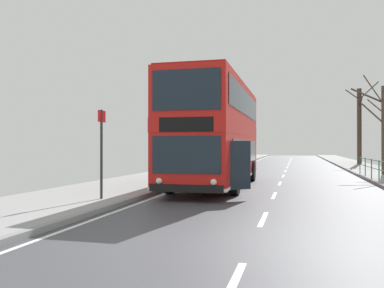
{
  "coord_description": "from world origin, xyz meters",
  "views": [
    {
      "loc": [
        0.8,
        -7.27,
        1.77
      ],
      "look_at": [
        -3.28,
        8.29,
        1.86
      ],
      "focal_mm": 37.57,
      "sensor_mm": 36.0,
      "label": 1
    }
  ],
  "objects_px": {
    "bus_stop_sign_near": "(101,144)",
    "bare_tree_far_00": "(384,126)",
    "double_decker_bus_main": "(217,133)",
    "bare_tree_far_01": "(359,125)"
  },
  "relations": [
    {
      "from": "bus_stop_sign_near",
      "to": "bare_tree_far_00",
      "type": "distance_m",
      "value": 17.64
    },
    {
      "from": "double_decker_bus_main",
      "to": "bare_tree_far_00",
      "type": "height_order",
      "value": "bare_tree_far_00"
    },
    {
      "from": "double_decker_bus_main",
      "to": "bare_tree_far_01",
      "type": "distance_m",
      "value": 23.62
    },
    {
      "from": "bare_tree_far_00",
      "to": "double_decker_bus_main",
      "type": "bearing_deg",
      "value": -135.61
    },
    {
      "from": "double_decker_bus_main",
      "to": "bus_stop_sign_near",
      "type": "bearing_deg",
      "value": -113.09
    },
    {
      "from": "bare_tree_far_00",
      "to": "bare_tree_far_01",
      "type": "height_order",
      "value": "bare_tree_far_01"
    },
    {
      "from": "double_decker_bus_main",
      "to": "bare_tree_far_00",
      "type": "relative_size",
      "value": 1.75
    },
    {
      "from": "bus_stop_sign_near",
      "to": "bare_tree_far_01",
      "type": "height_order",
      "value": "bare_tree_far_01"
    },
    {
      "from": "double_decker_bus_main",
      "to": "bare_tree_far_00",
      "type": "bearing_deg",
      "value": 44.39
    },
    {
      "from": "bus_stop_sign_near",
      "to": "bare_tree_far_00",
      "type": "height_order",
      "value": "bare_tree_far_00"
    }
  ]
}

